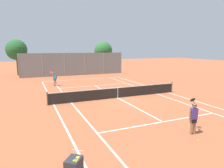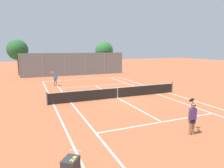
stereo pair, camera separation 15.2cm
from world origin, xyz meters
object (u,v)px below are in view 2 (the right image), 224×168
Objects in this scene: loose_tennis_ball_2 at (197,141)px; tree_behind_left at (17,50)px; loose_tennis_ball_1 at (116,112)px; player_far_left at (55,78)px; player_near_side at (192,117)px; tennis_net at (118,92)px; loose_tennis_ball_0 at (121,102)px; tree_behind_right at (104,51)px; ball_cart at (71,167)px.

tree_behind_left reaches higher than loose_tennis_ball_2.
loose_tennis_ball_1 is at bearing 107.91° from loose_tennis_ball_2.
loose_tennis_ball_1 is at bearing -74.11° from tree_behind_left.
tree_behind_left is at bearing 109.74° from player_far_left.
tree_behind_left is (-8.93, 28.50, 3.09)m from player_near_side.
loose_tennis_ball_1 is at bearing -115.61° from tennis_net.
tennis_net is at bearing 76.81° from loose_tennis_ball_0.
player_far_left is 26.88× the size of loose_tennis_ball_2.
tree_behind_right is (15.05, 0.46, -0.20)m from tree_behind_left.
ball_cart is at bearing -174.46° from loose_tennis_ball_2.
player_far_left is at bearing -130.92° from tree_behind_right.
loose_tennis_ball_1 is (-1.47, -2.30, 0.00)m from loose_tennis_ball_0.
player_near_side is 26.88× the size of loose_tennis_ball_2.
tree_behind_left reaches higher than player_near_side.
loose_tennis_ball_2 is (1.74, -5.37, 0.00)m from loose_tennis_ball_1.
player_near_side is at bearing -84.56° from loose_tennis_ball_0.
ball_cart is at bearing -112.43° from tree_behind_right.
loose_tennis_ball_0 is 0.01× the size of tree_behind_left.
tree_behind_left reaches higher than tennis_net.
ball_cart is 14.58× the size of loose_tennis_ball_2.
loose_tennis_ball_0 is 7.68m from loose_tennis_ball_2.
loose_tennis_ball_0 is 1.00× the size of loose_tennis_ball_1.
player_near_side is 29.74m from tree_behind_right.
tree_behind_left is at bearing -178.27° from tree_behind_right.
tree_behind_left reaches higher than loose_tennis_ball_0.
loose_tennis_ball_0 is (5.73, 8.25, -0.50)m from ball_cart.
loose_tennis_ball_0 is at bearing -107.09° from tree_behind_right.
loose_tennis_ball_2 is (-0.39, -0.76, -0.89)m from player_near_side.
tree_behind_left is 1.03× the size of tree_behind_right.
loose_tennis_ball_2 is (-0.08, -9.16, -0.48)m from tennis_net.
loose_tennis_ball_0 is 0.01× the size of tree_behind_right.
tennis_net is at bearing -62.02° from player_far_left.
player_near_side is 30.03m from tree_behind_left.
tree_behind_right reaches higher than player_near_side.
ball_cart is 0.54× the size of player_near_side.
tree_behind_right is (6.51, 29.71, 3.78)m from loose_tennis_ball_2.
loose_tennis_ball_1 is (4.26, 5.95, -0.50)m from ball_cart.
loose_tennis_ball_0 is (3.98, -9.63, -0.89)m from player_far_left.
tennis_net is 4.23m from loose_tennis_ball_1.
player_near_side is at bearing -74.34° from player_far_left.
tree_behind_right is at bearing 1.73° from tree_behind_left.
loose_tennis_ball_0 and loose_tennis_ball_1 have the same top height.
tennis_net reaches higher than loose_tennis_ball_0.
player_far_left is 26.88× the size of loose_tennis_ball_1.
ball_cart is 17.97m from player_far_left.
tree_behind_right is (10.76, 12.41, 2.89)m from player_far_left.
tree_behind_left is (-2.54, 29.84, 3.48)m from ball_cart.
tennis_net is 12.47× the size of ball_cart.
loose_tennis_ball_0 and loose_tennis_ball_2 have the same top height.
tree_behind_left reaches higher than tree_behind_right.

